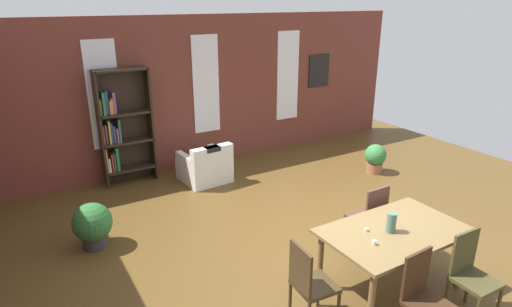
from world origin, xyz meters
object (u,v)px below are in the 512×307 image
Objects in this scene: vase_on_table at (391,222)px; dining_chair_head_left at (309,282)px; armchair_white at (205,167)px; potted_plant_corner at (375,157)px; bookshelf_tall at (121,127)px; dining_chair_near_right at (471,273)px; potted_plant_by_shelf at (92,224)px; dining_table at (394,237)px; dining_chair_near_left at (423,296)px; dining_chair_far_right at (369,216)px.

vase_on_table is 0.24× the size of dining_chair_head_left.
potted_plant_corner is (3.02, -1.31, 0.03)m from armchair_white.
dining_chair_head_left is 4.78m from bookshelf_tall.
dining_chair_near_right is at bearing -121.74° from potted_plant_corner.
bookshelf_tall reaches higher than potted_plant_by_shelf.
vase_on_table is at bearing 180.00° from dining_table.
armchair_white is at bearing 30.01° from potted_plant_by_shelf.
dining_table is 1.89× the size of armchair_white.
bookshelf_tall is 2.44× the size of armchair_white.
armchair_white is at bearing 92.00° from dining_chair_near_left.
bookshelf_tall reaches higher than dining_chair_far_right.
dining_chair_far_right is (1.56, 0.73, 0.00)m from dining_chair_head_left.
dining_chair_far_right is 1.64m from dining_chair_near_left.
dining_chair_far_right and dining_chair_near_left have the same top height.
dining_chair_near_right is (0.00, -1.46, 0.00)m from dining_chair_far_right.
potted_plant_corner is (2.12, 1.96, -0.20)m from dining_chair_far_right.
dining_table is at bearing -132.72° from potted_plant_corner.
dining_chair_far_right reaches higher than armchair_white.
dining_chair_head_left is at bearing -82.38° from bookshelf_tall.
dining_chair_near_left is 4.20m from potted_plant_by_shelf.
dining_chair_near_left is 0.45× the size of bookshelf_tall.
bookshelf_tall is (-1.45, 5.44, 0.54)m from dining_chair_near_left.
vase_on_table is 0.93m from dining_chair_near_right.
dining_chair_near_right is at bearing -25.35° from dining_chair_head_left.
dining_chair_near_right reaches higher than dining_table.
dining_chair_far_right is at bearing 59.03° from vase_on_table.
dining_chair_near_right reaches higher than potted_plant_by_shelf.
potted_plant_by_shelf is at bearing 136.01° from dining_table.
bookshelf_tall is at bearing 118.78° from dining_chair_far_right.
dining_chair_head_left is at bearing 137.96° from dining_chair_near_left.
armchair_white is (-0.54, 4.00, -0.40)m from dining_table.
dining_table reaches higher than potted_plant_corner.
potted_plant_by_shelf is at bearing -115.85° from bookshelf_tall.
dining_table is at bearing -0.00° from vase_on_table.
potted_plant_by_shelf is (-0.98, -2.01, -0.71)m from bookshelf_tall.
bookshelf_tall is (-2.19, 5.44, 0.54)m from dining_chair_near_right.
vase_on_table reaches higher than dining_chair_near_left.
dining_chair_near_left is (0.82, -0.74, 0.00)m from dining_chair_head_left.
potted_plant_by_shelf is at bearing 148.15° from dining_chair_far_right.
dining_chair_near_right is (1.56, -0.74, 0.00)m from dining_chair_head_left.
vase_on_table is at bearing -44.73° from potted_plant_by_shelf.
dining_chair_head_left is 1.72m from dining_chair_near_right.
vase_on_table is at bearing -69.67° from bookshelf_tall.
potted_plant_corner is (2.86, 3.43, -0.20)m from dining_chair_near_left.
bookshelf_tall is at bearing 151.02° from armchair_white.
dining_table is 3.90m from potted_plant_by_shelf.
bookshelf_tall is 2.35m from potted_plant_by_shelf.
potted_plant_by_shelf is at bearing 135.27° from vase_on_table.
dining_chair_near_right is at bearing -63.27° from dining_table.
potted_plant_corner is (3.68, 2.69, -0.20)m from dining_chair_head_left.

